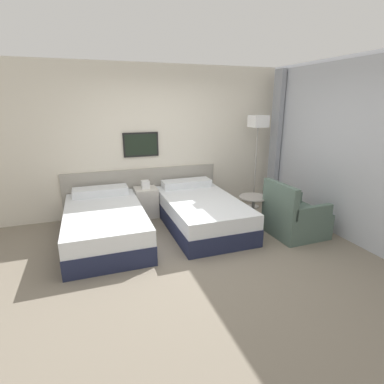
# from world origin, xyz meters

# --- Properties ---
(ground_plane) EXTENTS (16.00, 16.00, 0.00)m
(ground_plane) POSITION_xyz_m (0.00, 0.00, 0.00)
(ground_plane) COLOR slate
(wall_headboard) EXTENTS (10.00, 0.10, 2.70)m
(wall_headboard) POSITION_xyz_m (-0.02, 2.02, 1.30)
(wall_headboard) COLOR beige
(wall_headboard) RESTS_ON ground_plane
(wall_window) EXTENTS (0.21, 4.49, 2.70)m
(wall_window) POSITION_xyz_m (2.36, -0.15, 1.34)
(wall_window) COLOR white
(wall_window) RESTS_ON ground_plane
(bed_near_door) EXTENTS (1.15, 2.04, 0.63)m
(bed_near_door) POSITION_xyz_m (-1.18, 0.94, 0.26)
(bed_near_door) COLOR #1E233D
(bed_near_door) RESTS_ON ground_plane
(bed_near_window) EXTENTS (1.15, 2.04, 0.63)m
(bed_near_window) POSITION_xyz_m (0.39, 0.94, 0.26)
(bed_near_window) COLOR #1E233D
(bed_near_window) RESTS_ON ground_plane
(nightstand) EXTENTS (0.40, 0.40, 0.68)m
(nightstand) POSITION_xyz_m (-0.40, 1.71, 0.28)
(nightstand) COLOR beige
(nightstand) RESTS_ON ground_plane
(floor_lamp) EXTENTS (0.30, 0.30, 1.81)m
(floor_lamp) POSITION_xyz_m (1.74, 1.50, 1.58)
(floor_lamp) COLOR #9E9993
(floor_lamp) RESTS_ON ground_plane
(side_table) EXTENTS (0.48, 0.48, 0.51)m
(side_table) POSITION_xyz_m (1.24, 0.69, 0.36)
(side_table) COLOR gray
(side_table) RESTS_ON ground_plane
(armchair) EXTENTS (0.80, 0.78, 0.87)m
(armchair) POSITION_xyz_m (1.66, 0.13, 0.27)
(armchair) COLOR #4C6056
(armchair) RESTS_ON ground_plane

